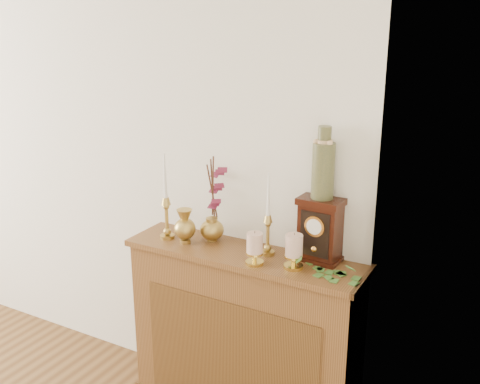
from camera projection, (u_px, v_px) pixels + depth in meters
The scene contains 10 objects.
console_shelf at pixel (243, 339), 2.93m from camera, with size 1.24×0.34×0.93m.
candlestick_left at pixel (166, 211), 2.92m from camera, with size 0.08×0.08×0.46m.
candlestick_center at pixel (268, 228), 2.72m from camera, with size 0.07×0.07×0.42m.
bud_vase at pixel (185, 226), 2.88m from camera, with size 0.11×0.11×0.18m.
ginger_jar at pixel (216, 201), 2.89m from camera, with size 0.19×0.20×0.46m.
pillar_candle_left at pixel (255, 247), 2.63m from camera, with size 0.09×0.09×0.17m.
pillar_candle_right at pixel (294, 250), 2.58m from camera, with size 0.09×0.09×0.18m.
ivy_garland at pixel (321, 270), 2.56m from camera, with size 0.42×0.17×0.07m.
mantel_clock at pixel (320, 230), 2.65m from camera, with size 0.22×0.16×0.31m.
ceramic_vase at pixel (323, 167), 2.56m from camera, with size 0.10×0.10×0.34m.
Camera 1 is at (2.63, -0.16, 2.05)m, focal length 42.00 mm.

